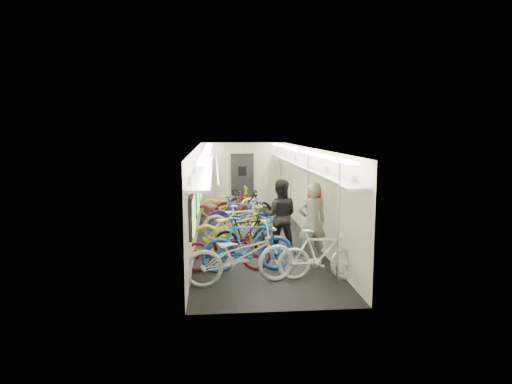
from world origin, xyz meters
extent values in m
plane|color=black|center=(0.00, 0.00, 0.00)|extent=(10.00, 10.00, 0.00)
plane|color=white|center=(0.00, 0.00, 2.40)|extent=(10.00, 10.00, 0.00)
plane|color=beige|center=(-1.50, 0.00, 1.20)|extent=(0.00, 10.00, 10.00)
plane|color=beige|center=(1.50, 0.00, 1.20)|extent=(0.00, 10.00, 10.00)
plane|color=beige|center=(0.00, 5.00, 1.20)|extent=(3.00, 0.00, 3.00)
plane|color=beige|center=(0.00, -5.00, 1.20)|extent=(3.00, 0.00, 3.00)
cube|color=black|center=(-1.46, -3.20, 1.25)|extent=(0.06, 1.10, 0.80)
cube|color=#88E062|center=(-1.42, -3.20, 1.25)|extent=(0.02, 0.96, 0.66)
cube|color=black|center=(-1.46, -1.00, 1.25)|extent=(0.06, 1.10, 0.80)
cube|color=#88E062|center=(-1.42, -1.00, 1.25)|extent=(0.02, 0.96, 0.66)
cube|color=black|center=(-1.46, 1.20, 1.25)|extent=(0.06, 1.10, 0.80)
cube|color=#88E062|center=(-1.42, 1.20, 1.25)|extent=(0.02, 0.96, 0.66)
cube|color=black|center=(-1.46, 3.40, 1.25)|extent=(0.06, 1.10, 0.80)
cube|color=#88E062|center=(-1.42, 3.40, 1.25)|extent=(0.02, 0.96, 0.66)
cube|color=yellow|center=(-1.45, -2.10, 1.30)|extent=(0.02, 0.22, 0.30)
cube|color=yellow|center=(-1.45, 0.10, 1.30)|extent=(0.02, 0.22, 0.30)
cube|color=yellow|center=(-1.45, 2.30, 1.30)|extent=(0.02, 0.22, 0.30)
cube|color=black|center=(0.00, 4.94, 1.00)|extent=(0.85, 0.08, 2.00)
cube|color=#999BA0|center=(-1.28, 0.00, 1.92)|extent=(0.40, 9.70, 0.05)
cube|color=#999BA0|center=(1.28, 0.00, 1.92)|extent=(0.40, 9.70, 0.05)
cylinder|color=silver|center=(-0.95, 0.00, 2.02)|extent=(0.04, 9.70, 0.04)
cylinder|color=silver|center=(0.95, 0.00, 2.02)|extent=(0.04, 9.70, 0.04)
cube|color=white|center=(-1.20, 0.00, 2.34)|extent=(0.18, 9.60, 0.04)
cube|color=white|center=(1.20, 0.00, 2.34)|extent=(0.18, 9.60, 0.04)
cylinder|color=silver|center=(1.25, -3.80, 1.20)|extent=(0.05, 0.05, 2.38)
cylinder|color=silver|center=(1.25, -1.00, 1.20)|extent=(0.05, 0.05, 2.38)
cylinder|color=silver|center=(1.25, 1.50, 1.20)|extent=(0.05, 0.05, 2.38)
cylinder|color=silver|center=(1.25, 4.00, 1.20)|extent=(0.05, 0.05, 2.38)
imported|color=silver|center=(-0.55, -3.63, 0.55)|extent=(2.21, 1.12, 1.11)
imported|color=#1B52A6|center=(-0.37, -2.92, 0.57)|extent=(1.95, 0.71, 1.14)
imported|color=maroon|center=(-0.79, -2.79, 0.48)|extent=(1.83, 0.68, 0.95)
imported|color=black|center=(-0.32, -1.56, 0.46)|extent=(1.61, 0.81, 0.93)
imported|color=#D1D313|center=(-0.58, -1.34, 0.56)|extent=(2.25, 1.34, 1.12)
imported|color=silver|center=(-0.31, -0.24, 0.48)|extent=(1.63, 1.04, 0.95)
imported|color=#9D9EA1|center=(-0.36, -0.08, 0.53)|extent=(2.09, 1.02, 1.05)
imported|color=#1C2FAC|center=(-0.35, 0.13, 0.56)|extent=(1.92, 1.22, 1.12)
imported|color=maroon|center=(-0.72, 1.71, 0.50)|extent=(1.99, 0.95, 1.01)
imported|color=black|center=(-0.15, 1.92, 0.54)|extent=(1.81, 0.58, 1.07)
imported|color=yellow|center=(-0.52, 2.87, 0.51)|extent=(2.01, 0.86, 1.02)
imported|color=white|center=(0.99, -3.55, 0.50)|extent=(1.70, 0.65, 1.00)
imported|color=gray|center=(1.07, -2.35, 0.88)|extent=(0.69, 0.50, 1.77)
imported|color=black|center=(0.50, -1.43, 0.86)|extent=(0.94, 0.79, 1.72)
cube|color=#A41F10|center=(1.33, -1.35, 1.28)|extent=(0.29, 0.21, 0.38)
camera|label=1|loc=(-1.01, -11.87, 2.88)|focal=32.00mm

